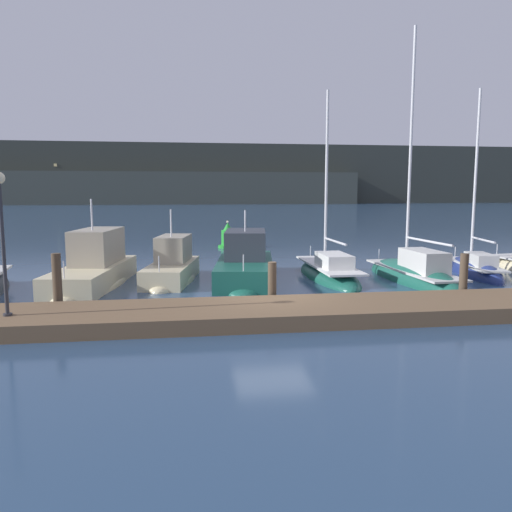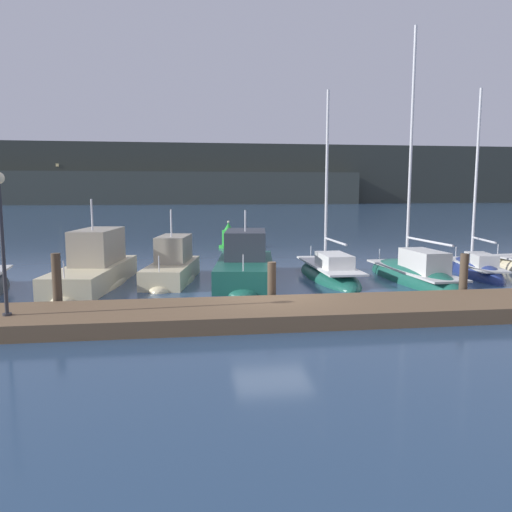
{
  "view_description": "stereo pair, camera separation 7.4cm",
  "coord_description": "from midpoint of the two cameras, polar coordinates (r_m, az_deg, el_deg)",
  "views": [
    {
      "loc": [
        -2.77,
        -15.66,
        3.78
      ],
      "look_at": [
        0.0,
        3.86,
        1.2
      ],
      "focal_mm": 35.0,
      "sensor_mm": 36.0,
      "label": 1
    },
    {
      "loc": [
        -2.7,
        -15.67,
        3.78
      ],
      "look_at": [
        0.0,
        3.86,
        1.2
      ],
      "focal_mm": 35.0,
      "sensor_mm": 36.0,
      "label": 2
    }
  ],
  "objects": [
    {
      "name": "hillside_backdrop",
      "position": [
        152.84,
        -8.49,
        8.98
      ],
      "size": [
        240.0,
        23.0,
        17.44
      ],
      "color": "#333833",
      "rests_on": "ground"
    },
    {
      "name": "motorboat_berth_3",
      "position": [
        21.14,
        -17.89,
        -2.07
      ],
      "size": [
        3.11,
        7.34,
        4.03
      ],
      "color": "beige",
      "rests_on": "ground"
    },
    {
      "name": "sailboat_berth_7",
      "position": [
        22.06,
        17.64,
        -2.41
      ],
      "size": [
        2.17,
        7.31,
        11.31
      ],
      "color": "#195647",
      "rests_on": "ground"
    },
    {
      "name": "channel_buoy",
      "position": [
        33.42,
        -3.1,
        2.08
      ],
      "size": [
        1.3,
        1.3,
        1.81
      ],
      "color": "green",
      "rests_on": "ground"
    },
    {
      "name": "dock",
      "position": [
        14.82,
        3.02,
        -6.44
      ],
      "size": [
        33.91,
        2.8,
        0.45
      ],
      "primitive_type": "cube",
      "color": "brown",
      "rests_on": "ground"
    },
    {
      "name": "motorboat_berth_5",
      "position": [
        21.28,
        -1.12,
        -1.72
      ],
      "size": [
        3.46,
        7.34,
        3.54
      ],
      "color": "#195647",
      "rests_on": "ground"
    },
    {
      "name": "motorboat_berth_4",
      "position": [
        21.37,
        -9.46,
        -1.94
      ],
      "size": [
        2.68,
        5.61,
        3.58
      ],
      "color": "beige",
      "rests_on": "ground"
    },
    {
      "name": "sailboat_berth_6",
      "position": [
        22.09,
        8.41,
        -2.15
      ],
      "size": [
        1.88,
        6.81,
        8.67
      ],
      "color": "#195647",
      "rests_on": "ground"
    },
    {
      "name": "mooring_pile_3",
      "position": [
        18.62,
        22.73,
        -2.26
      ],
      "size": [
        0.28,
        0.28,
        1.65
      ],
      "primitive_type": "cylinder",
      "color": "#4C3D2D",
      "rests_on": "ground"
    },
    {
      "name": "dock_lamppost",
      "position": [
        14.74,
        -27.0,
        3.69
      ],
      "size": [
        0.32,
        0.32,
        3.82
      ],
      "color": "#2D2D33",
      "rests_on": "dock"
    },
    {
      "name": "sailboat_berth_8",
      "position": [
        24.79,
        23.81,
        -1.72
      ],
      "size": [
        2.48,
        5.79,
        9.08
      ],
      "color": "navy",
      "rests_on": "ground"
    },
    {
      "name": "mooring_pile_2",
      "position": [
        16.3,
        1.94,
        -3.29
      ],
      "size": [
        0.28,
        0.28,
        1.49
      ],
      "primitive_type": "cylinder",
      "color": "#4C3D2D",
      "rests_on": "ground"
    },
    {
      "name": "ground_plane",
      "position": [
        16.35,
        1.99,
        -5.92
      ],
      "size": [
        400.0,
        400.0,
        0.0
      ],
      "primitive_type": "plane",
      "color": "navy"
    },
    {
      "name": "mooring_pile_1",
      "position": [
        16.52,
        -21.67,
        -2.96
      ],
      "size": [
        0.28,
        0.28,
        1.89
      ],
      "primitive_type": "cylinder",
      "color": "#4C3D2D",
      "rests_on": "ground"
    }
  ]
}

